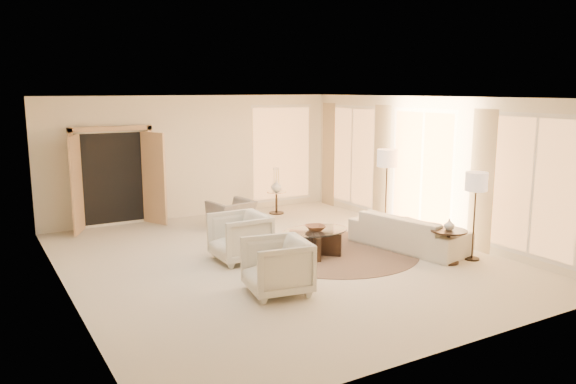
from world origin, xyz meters
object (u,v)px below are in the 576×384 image
coffee_table (315,239)px  floor_lamp_far (476,186)px  end_vase (449,225)px  side_table (276,200)px  sofa (408,232)px  bowl (315,228)px  armchair_left (240,235)px  side_vase (276,186)px  end_table (448,240)px  floor_lamp_near (387,162)px  armchair_right (277,264)px  accent_chair (231,209)px

coffee_table → floor_lamp_far: floor_lamp_far is taller
floor_lamp_far → end_vase: 0.82m
side_table → floor_lamp_far: size_ratio=0.35×
sofa → side_table: 3.93m
floor_lamp_far → bowl: size_ratio=4.35×
armchair_left → side_vase: size_ratio=3.31×
end_table → floor_lamp_far: 1.05m
armchair_left → floor_lamp_near: (3.53, 0.33, 1.01)m
armchair_right → accent_chair: 4.17m
side_table → side_vase: (0.00, 0.00, 0.35)m
end_table → armchair_left: bearing=147.4°
accent_chair → end_vase: (2.12, -4.23, 0.29)m
accent_chair → floor_lamp_near: (2.63, -1.97, 1.08)m
end_table → side_vase: side_vase is taller
coffee_table → bowl: bearing=180.0°
sofa → accent_chair: 3.86m
side_table → side_vase: 0.35m
floor_lamp_near → side_vase: size_ratio=6.23×
end_table → floor_lamp_far: size_ratio=0.40×
armchair_right → end_vase: 3.25m
side_table → floor_lamp_near: 3.08m
floor_lamp_near → bowl: 2.53m
bowl → end_vase: bearing=-41.9°
coffee_table → end_table: size_ratio=2.34×
floor_lamp_near → side_vase: (-1.16, 2.62, -0.79)m
side_table → end_vase: bearing=-82.5°
floor_lamp_near → end_vase: 2.45m
side_table → side_vase: size_ratio=1.95×
side_table → armchair_left: bearing=-128.8°
armchair_right → floor_lamp_near: 4.39m
armchair_left → sofa: bearing=73.7°
armchair_right → floor_lamp_far: (3.75, -0.29, 0.87)m
sofa → side_table: sofa is taller
armchair_right → side_vase: (2.59, 4.67, 0.23)m
armchair_left → side_vase: 3.79m
sofa → bowl: bearing=61.0°
end_table → floor_lamp_near: floor_lamp_near is taller
floor_lamp_near → floor_lamp_far: (0.00, -2.34, -0.15)m
armchair_right → floor_lamp_near: floor_lamp_near is taller
armchair_right → side_vase: armchair_right is taller
armchair_left → side_table: 3.79m
accent_chair → floor_lamp_near: size_ratio=0.51×
sofa → end_table: (-0.02, -1.01, 0.07)m
bowl → side_vase: bearing=72.4°
accent_chair → armchair_right: bearing=63.5°
armchair_left → accent_chair: 2.47m
coffee_table → floor_lamp_near: size_ratio=0.84×
sofa → armchair_right: bearing=91.7°
floor_lamp_near → armchair_right: bearing=-151.3°
armchair_left → accent_chair: (0.90, 2.30, -0.07)m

